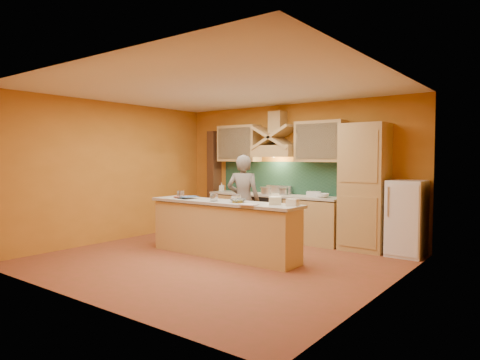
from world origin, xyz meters
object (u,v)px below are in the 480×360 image
Objects in this scene: stove at (273,217)px; mixing_bowl at (238,201)px; kitchen_scale at (236,199)px; person at (243,200)px; fridge at (407,218)px.

mixing_bowl is (0.54, -1.93, 0.52)m from stove.
person is at bearing 129.11° from kitchen_scale.
person is 7.13× the size of mixing_bowl.
fridge is 2.94m from kitchen_scale.
fridge is (2.70, 0.00, 0.20)m from stove.
kitchen_scale reaches higher than stove.
fridge is at bearing 48.22° from kitchen_scale.
person reaches higher than fridge.
kitchen_scale is (-2.29, -1.80, 0.34)m from fridge.
fridge is at bearing 178.34° from person.
stove is 1.93m from kitchen_scale.
person is 0.92m from kitchen_scale.
person is at bearing -92.04° from stove.
stove is at bearing 112.76° from kitchen_scale.
person is at bearing -159.79° from fridge.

